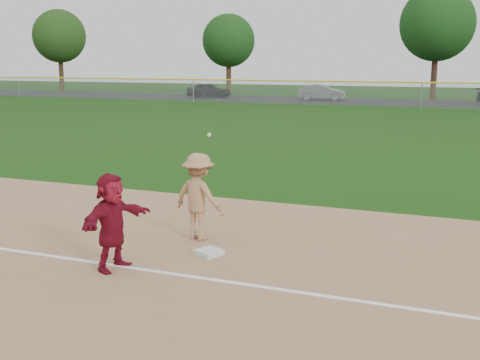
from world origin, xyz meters
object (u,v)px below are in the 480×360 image
at_px(base_runner, 112,221).
at_px(car_left, 209,90).
at_px(car_mid, 321,92).
at_px(first_base, 209,252).

distance_m(base_runner, car_left, 50.54).
bearing_deg(car_mid, base_runner, 176.46).
bearing_deg(base_runner, car_mid, 19.93).
distance_m(first_base, car_left, 49.83).
bearing_deg(first_base, base_runner, -133.26).
relative_size(base_runner, car_left, 0.39).
distance_m(car_left, car_mid, 11.38).
relative_size(base_runner, car_mid, 0.39).
relative_size(car_left, car_mid, 0.99).
bearing_deg(car_left, car_mid, -107.45).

